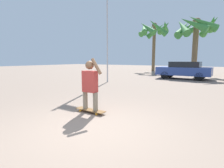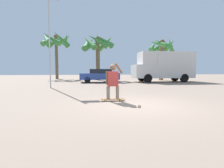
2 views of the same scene
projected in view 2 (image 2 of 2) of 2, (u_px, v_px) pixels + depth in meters
The scene contains 9 objects.
ground_plane at pixel (140, 105), 6.38m from camera, with size 80.00×80.00×0.00m, color gray.
skateboard at pixel (113, 99), 7.20m from camera, with size 0.97×0.25×0.08m.
person_skateboarder at pixel (113, 80), 7.13m from camera, with size 0.71×0.24×1.49m.
camper_van at pixel (164, 66), 18.63m from camera, with size 6.36×2.20×3.15m.
parked_car_blue at pixel (100, 75), 17.95m from camera, with size 3.98×1.80×1.37m.
palm_tree_near_van at pixel (162, 48), 21.67m from camera, with size 3.54×3.50×5.13m.
palm_tree_center_background at pixel (97, 44), 21.53m from camera, with size 4.19×4.15×5.61m.
palm_tree_far_left at pixel (56, 41), 24.51m from camera, with size 4.37×4.36×6.56m.
flagpole at pixel (50, 34), 12.24m from camera, with size 0.82×0.12×6.88m.
Camera 2 is at (-1.94, -6.08, 1.28)m, focal length 28.00 mm.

